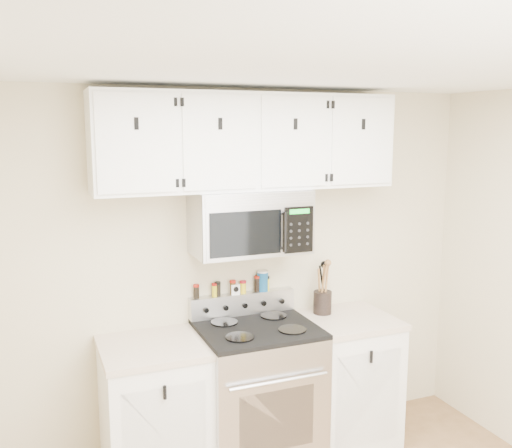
{
  "coord_description": "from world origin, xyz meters",
  "views": [
    {
      "loc": [
        -1.34,
        -1.89,
        2.23
      ],
      "look_at": [
        -0.0,
        1.45,
        1.63
      ],
      "focal_mm": 40.0,
      "sensor_mm": 36.0,
      "label": 1
    }
  ],
  "objects_px": {
    "range": "(257,393)",
    "microwave": "(250,222)",
    "utensil_crock": "(323,300)",
    "salt_canister": "(263,281)"
  },
  "relations": [
    {
      "from": "range",
      "to": "microwave",
      "type": "distance_m",
      "value": 1.15
    },
    {
      "from": "salt_canister",
      "to": "utensil_crock",
      "type": "bearing_deg",
      "value": -16.07
    },
    {
      "from": "range",
      "to": "utensil_crock",
      "type": "xyz_separation_m",
      "value": [
        0.57,
        0.16,
        0.53
      ]
    },
    {
      "from": "range",
      "to": "microwave",
      "type": "height_order",
      "value": "microwave"
    },
    {
      "from": "microwave",
      "to": "salt_canister",
      "type": "height_order",
      "value": "microwave"
    },
    {
      "from": "range",
      "to": "microwave",
      "type": "bearing_deg",
      "value": 89.77
    },
    {
      "from": "utensil_crock",
      "to": "salt_canister",
      "type": "bearing_deg",
      "value": 163.93
    },
    {
      "from": "microwave",
      "to": "utensil_crock",
      "type": "distance_m",
      "value": 0.84
    },
    {
      "from": "salt_canister",
      "to": "range",
      "type": "bearing_deg",
      "value": -118.42
    },
    {
      "from": "range",
      "to": "microwave",
      "type": "relative_size",
      "value": 1.45
    }
  ]
}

